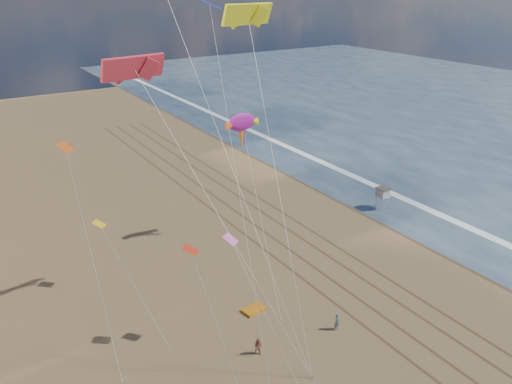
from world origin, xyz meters
The scene contains 9 objects.
wet_sand centered at (19.00, 40.00, 0.00)m, with size 260.00×260.00×0.00m, color #42301E.
foam centered at (23.20, 40.00, 0.00)m, with size 260.00×260.00×0.00m, color white.
tracks centered at (2.55, 30.00, 0.01)m, with size 7.68×120.00×0.01m.
lifeguard_stand centered at (18.18, 30.89, 2.28)m, with size 1.64×1.64×2.96m.
grounded_kite centered at (-8.28, 21.21, 0.12)m, with size 2.09×1.33×0.24m, color orange.
show_kite centered at (-1.48, 34.25, 13.95)m, with size 4.68×8.20×21.04m.
kite_flyer_a centered at (-3.62, 14.98, 0.82)m, with size 0.60×0.39×1.64m, color slate.
kite_flyer_b centered at (-11.12, 16.02, 0.80)m, with size 0.77×0.60×1.59m, color #8E5B48.
small_kites centered at (-15.35, 23.31, 15.91)m, with size 10.59×15.26×20.57m.
Camera 1 is at (-28.71, -11.10, 28.40)m, focal length 35.00 mm.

